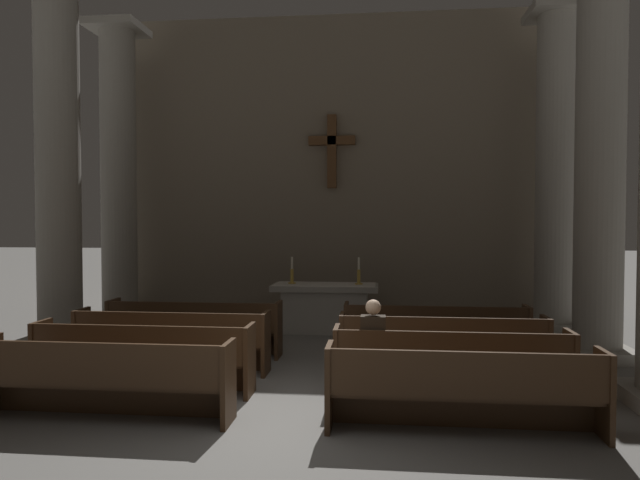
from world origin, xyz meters
TOP-DOWN VIEW (x-y plane):
  - ground_plane at (0.00, 0.00)m, footprint 80.00×80.00m
  - pew_left_row_1 at (-2.05, -0.04)m, footprint 3.00×0.50m
  - pew_left_row_2 at (-2.05, 1.03)m, footprint 3.00×0.50m
  - pew_left_row_3 at (-2.05, 2.10)m, footprint 3.00×0.50m
  - pew_left_row_4 at (-2.05, 3.17)m, footprint 3.00×0.50m
  - pew_right_row_1 at (2.05, -0.04)m, footprint 3.00×0.50m
  - pew_right_row_2 at (2.05, 1.03)m, footprint 3.00×0.50m
  - pew_right_row_3 at (2.05, 2.10)m, footprint 3.00×0.50m
  - pew_right_row_4 at (2.05, 3.17)m, footprint 3.00×0.50m
  - column_left_second at (-4.78, 3.67)m, footprint 1.18×1.18m
  - column_right_second at (4.78, 3.67)m, footprint 1.18×1.18m
  - column_left_third at (-4.78, 6.11)m, footprint 1.18×1.18m
  - column_right_third at (4.78, 6.11)m, footprint 1.18×1.18m
  - altar at (0.00, 5.46)m, footprint 2.20×0.90m
  - candlestick_left at (-0.70, 5.46)m, footprint 0.16×0.16m
  - candlestick_right at (0.70, 5.46)m, footprint 0.16×0.16m
  - apse_with_cross at (0.00, 7.34)m, footprint 10.83×0.46m
  - lone_worshipper at (1.05, 1.07)m, footprint 0.32×0.43m

SIDE VIEW (x-z plane):
  - ground_plane at x=0.00m, z-range 0.00..0.00m
  - pew_left_row_1 at x=-2.05m, z-range 0.00..0.95m
  - pew_left_row_2 at x=-2.05m, z-range 0.00..0.95m
  - pew_left_row_3 at x=-2.05m, z-range 0.00..0.95m
  - pew_left_row_4 at x=-2.05m, z-range 0.00..0.95m
  - pew_right_row_1 at x=2.05m, z-range 0.00..0.95m
  - pew_right_row_2 at x=2.05m, z-range 0.00..0.95m
  - pew_right_row_3 at x=2.05m, z-range 0.00..0.95m
  - pew_right_row_4 at x=2.05m, z-range 0.00..0.95m
  - altar at x=0.00m, z-range 0.03..1.04m
  - lone_worshipper at x=1.05m, z-range 0.03..1.35m
  - candlestick_left at x=-0.70m, z-range 0.90..1.46m
  - candlestick_right at x=0.70m, z-range 0.90..1.46m
  - column_left_second at x=-4.78m, z-range -0.09..6.67m
  - column_right_second at x=4.78m, z-range -0.09..6.67m
  - column_left_third at x=-4.78m, z-range -0.09..6.67m
  - column_right_third at x=4.78m, z-range -0.09..6.67m
  - apse_with_cross at x=0.00m, z-range 0.00..7.19m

